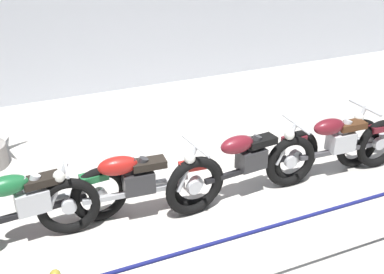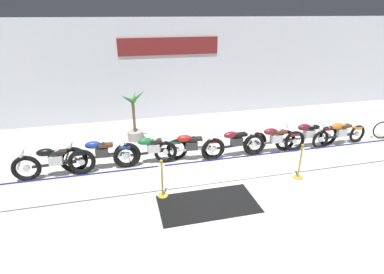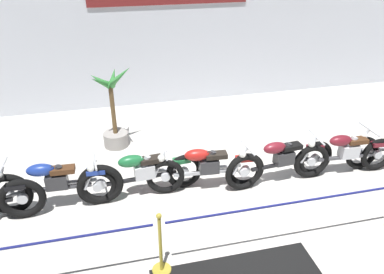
{
  "view_description": "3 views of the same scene",
  "coord_description": "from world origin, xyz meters",
  "px_view_note": "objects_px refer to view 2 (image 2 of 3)",
  "views": [
    {
      "loc": [
        -2.09,
        -4.06,
        3.48
      ],
      "look_at": [
        0.34,
        1.4,
        0.54
      ],
      "focal_mm": 45.0,
      "sensor_mm": 36.0,
      "label": 1
    },
    {
      "loc": [
        -2.74,
        -7.69,
        4.4
      ],
      "look_at": [
        -0.61,
        0.94,
        0.66
      ],
      "focal_mm": 28.0,
      "sensor_mm": 36.0,
      "label": 2
    },
    {
      "loc": [
        -2.37,
        -5.04,
        4.3
      ],
      "look_at": [
        -0.88,
        1.22,
        0.83
      ],
      "focal_mm": 35.0,
      "sensor_mm": 36.0,
      "label": 3
    }
  ],
  "objects_px": {
    "motorcycle_orange_7": "(340,133)",
    "motorcycle_maroon_4": "(235,143)",
    "motorcycle_green_2": "(151,150)",
    "stanchion_mid_left": "(162,184)",
    "motorcycle_red_3": "(190,147)",
    "motorcycle_blue_1": "(100,155)",
    "stanchion_far_left": "(180,168)",
    "stanchion_mid_right": "(299,166)",
    "motorcycle_maroon_6": "(307,135)",
    "motorcycle_black_0": "(54,162)",
    "potted_palm_left_of_row": "(134,120)",
    "floor_banner": "(208,204)",
    "motorcycle_maroon_5": "(274,140)"
  },
  "relations": [
    {
      "from": "motorcycle_orange_7",
      "to": "floor_banner",
      "type": "xyz_separation_m",
      "value": [
        -5.5,
        -2.29,
        -0.46
      ]
    },
    {
      "from": "floor_banner",
      "to": "motorcycle_blue_1",
      "type": "bearing_deg",
      "value": 136.75
    },
    {
      "from": "motorcycle_orange_7",
      "to": "stanchion_mid_left",
      "type": "distance_m",
      "value": 6.74
    },
    {
      "from": "floor_banner",
      "to": "motorcycle_orange_7",
      "type": "bearing_deg",
      "value": 22.82
    },
    {
      "from": "stanchion_far_left",
      "to": "stanchion_mid_right",
      "type": "xyz_separation_m",
      "value": [
        3.46,
        -0.0,
        -0.4
      ]
    },
    {
      "from": "motorcycle_blue_1",
      "to": "motorcycle_maroon_4",
      "type": "bearing_deg",
      "value": -2.17
    },
    {
      "from": "motorcycle_black_0",
      "to": "motorcycle_maroon_4",
      "type": "distance_m",
      "value": 5.44
    },
    {
      "from": "motorcycle_orange_7",
      "to": "floor_banner",
      "type": "relative_size",
      "value": 0.93
    },
    {
      "from": "motorcycle_red_3",
      "to": "motorcycle_blue_1",
      "type": "bearing_deg",
      "value": 178.54
    },
    {
      "from": "motorcycle_orange_7",
      "to": "potted_palm_left_of_row",
      "type": "height_order",
      "value": "potted_palm_left_of_row"
    },
    {
      "from": "motorcycle_blue_1",
      "to": "motorcycle_maroon_5",
      "type": "bearing_deg",
      "value": -2.01
    },
    {
      "from": "motorcycle_orange_7",
      "to": "stanchion_mid_right",
      "type": "relative_size",
      "value": 2.15
    },
    {
      "from": "motorcycle_maroon_4",
      "to": "stanchion_mid_right",
      "type": "relative_size",
      "value": 2.21
    },
    {
      "from": "motorcycle_maroon_5",
      "to": "motorcycle_maroon_4",
      "type": "bearing_deg",
      "value": 178.48
    },
    {
      "from": "motorcycle_maroon_4",
      "to": "stanchion_far_left",
      "type": "relative_size",
      "value": 0.19
    },
    {
      "from": "motorcycle_green_2",
      "to": "potted_palm_left_of_row",
      "type": "relative_size",
      "value": 1.23
    },
    {
      "from": "motorcycle_green_2",
      "to": "motorcycle_maroon_5",
      "type": "xyz_separation_m",
      "value": [
        4.05,
        -0.22,
        0.0
      ]
    },
    {
      "from": "motorcycle_blue_1",
      "to": "motorcycle_green_2",
      "type": "xyz_separation_m",
      "value": [
        1.51,
        0.03,
        -0.02
      ]
    },
    {
      "from": "motorcycle_maroon_4",
      "to": "motorcycle_orange_7",
      "type": "bearing_deg",
      "value": -0.16
    },
    {
      "from": "motorcycle_red_3",
      "to": "motorcycle_black_0",
      "type": "bearing_deg",
      "value": -178.77
    },
    {
      "from": "motorcycle_maroon_5",
      "to": "stanchion_mid_left",
      "type": "relative_size",
      "value": 2.08
    },
    {
      "from": "motorcycle_maroon_6",
      "to": "floor_banner",
      "type": "height_order",
      "value": "motorcycle_maroon_6"
    },
    {
      "from": "motorcycle_green_2",
      "to": "potted_palm_left_of_row",
      "type": "distance_m",
      "value": 2.07
    },
    {
      "from": "potted_palm_left_of_row",
      "to": "stanchion_mid_left",
      "type": "xyz_separation_m",
      "value": [
        0.42,
        -3.89,
        -0.41
      ]
    },
    {
      "from": "motorcycle_green_2",
      "to": "motorcycle_maroon_5",
      "type": "bearing_deg",
      "value": -3.14
    },
    {
      "from": "motorcycle_maroon_6",
      "to": "stanchion_far_left",
      "type": "bearing_deg",
      "value": -160.12
    },
    {
      "from": "motorcycle_maroon_6",
      "to": "motorcycle_black_0",
      "type": "bearing_deg",
      "value": -179.6
    },
    {
      "from": "motorcycle_green_2",
      "to": "motorcycle_red_3",
      "type": "distance_m",
      "value": 1.2
    },
    {
      "from": "motorcycle_maroon_6",
      "to": "stanchion_mid_right",
      "type": "xyz_separation_m",
      "value": [
        -1.38,
        -1.75,
        -0.11
      ]
    },
    {
      "from": "motorcycle_red_3",
      "to": "motorcycle_maroon_6",
      "type": "relative_size",
      "value": 0.94
    },
    {
      "from": "motorcycle_maroon_5",
      "to": "stanchion_mid_right",
      "type": "relative_size",
      "value": 2.08
    },
    {
      "from": "motorcycle_blue_1",
      "to": "potted_palm_left_of_row",
      "type": "height_order",
      "value": "potted_palm_left_of_row"
    },
    {
      "from": "motorcycle_black_0",
      "to": "potted_palm_left_of_row",
      "type": "distance_m",
      "value": 3.27
    },
    {
      "from": "motorcycle_maroon_5",
      "to": "motorcycle_orange_7",
      "type": "relative_size",
      "value": 0.97
    },
    {
      "from": "motorcycle_black_0",
      "to": "motorcycle_blue_1",
      "type": "relative_size",
      "value": 0.95
    },
    {
      "from": "stanchion_mid_left",
      "to": "floor_banner",
      "type": "xyz_separation_m",
      "value": [
        1.03,
        -0.61,
        -0.35
      ]
    },
    {
      "from": "stanchion_mid_right",
      "to": "floor_banner",
      "type": "xyz_separation_m",
      "value": [
        -2.88,
        -0.61,
        -0.35
      ]
    },
    {
      "from": "motorcycle_green_2",
      "to": "stanchion_mid_left",
      "type": "relative_size",
      "value": 2.22
    },
    {
      "from": "stanchion_mid_right",
      "to": "floor_banner",
      "type": "relative_size",
      "value": 0.43
    },
    {
      "from": "floor_banner",
      "to": "stanchion_far_left",
      "type": "bearing_deg",
      "value": 133.61
    },
    {
      "from": "stanchion_mid_right",
      "to": "motorcycle_maroon_6",
      "type": "bearing_deg",
      "value": 51.7
    },
    {
      "from": "motorcycle_maroon_5",
      "to": "stanchion_mid_right",
      "type": "bearing_deg",
      "value": -93.14
    },
    {
      "from": "motorcycle_orange_7",
      "to": "potted_palm_left_of_row",
      "type": "xyz_separation_m",
      "value": [
        -6.95,
        2.21,
        0.31
      ]
    },
    {
      "from": "motorcycle_black_0",
      "to": "motorcycle_green_2",
      "type": "height_order",
      "value": "motorcycle_black_0"
    },
    {
      "from": "motorcycle_orange_7",
      "to": "stanchion_far_left",
      "type": "xyz_separation_m",
      "value": [
        -6.08,
        -1.68,
        0.29
      ]
    },
    {
      "from": "motorcycle_green_2",
      "to": "potted_palm_left_of_row",
      "type": "xyz_separation_m",
      "value": [
        -0.36,
        2.01,
        0.3
      ]
    },
    {
      "from": "motorcycle_green_2",
      "to": "motorcycle_orange_7",
      "type": "xyz_separation_m",
      "value": [
        6.58,
        -0.2,
        -0.0
      ]
    },
    {
      "from": "motorcycle_black_0",
      "to": "potted_palm_left_of_row",
      "type": "relative_size",
      "value": 1.18
    },
    {
      "from": "motorcycle_orange_7",
      "to": "motorcycle_maroon_4",
      "type": "bearing_deg",
      "value": 179.84
    },
    {
      "from": "potted_palm_left_of_row",
      "to": "stanchion_mid_right",
      "type": "bearing_deg",
      "value": -41.96
    }
  ]
}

